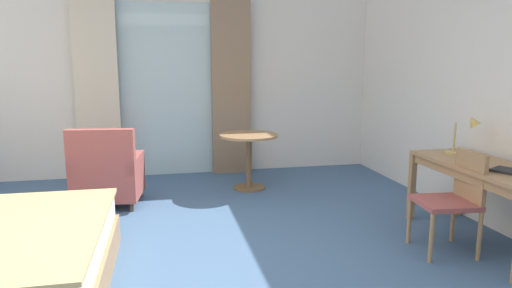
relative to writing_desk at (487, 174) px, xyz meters
name	(u,v)px	position (x,y,z in m)	size (l,w,h in m)	color
ground	(194,282)	(-2.59, -0.08, -0.69)	(6.52, 7.31, 0.10)	#426084
wall_back	(173,79)	(-2.59, 3.31, 0.75)	(6.12, 0.12, 2.77)	silver
balcony_glass_door	(166,91)	(-2.69, 3.23, 0.58)	(1.41, 0.02, 2.44)	silver
curtain_panel_left	(97,90)	(-3.62, 3.13, 0.61)	(0.57, 0.10, 2.50)	beige
curtain_panel_right	(231,88)	(-1.77, 3.13, 0.61)	(0.56, 0.10, 2.50)	#897056
writing_desk	(487,174)	(0.00, 0.00, 0.00)	(0.63, 1.52, 0.72)	#9E754C
desk_chair	(454,196)	(-0.38, -0.09, -0.14)	(0.50, 0.49, 0.88)	#9E4C47
desk_lamp	(467,131)	(0.11, 0.45, 0.32)	(0.27, 0.25, 0.41)	tan
armchair_by_window	(108,175)	(-3.40, 1.84, -0.28)	(0.79, 0.76, 0.92)	#9E4C47
round_cafe_table	(249,148)	(-1.69, 2.21, -0.10)	(0.75, 0.75, 0.71)	#9E754C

